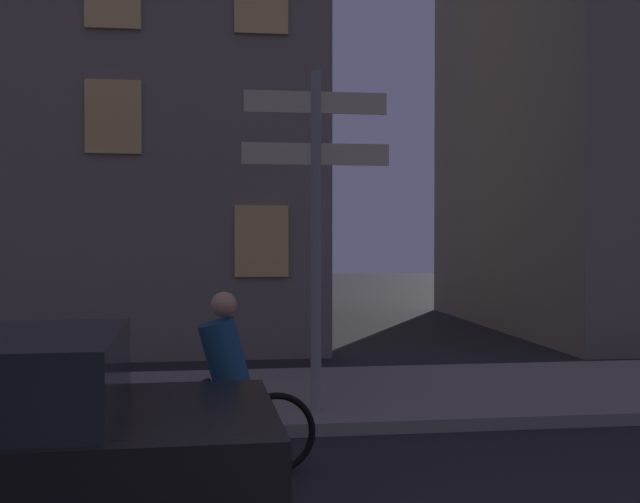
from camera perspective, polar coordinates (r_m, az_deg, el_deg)
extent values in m
cube|color=gray|center=(10.13, 1.34, -10.36)|extent=(40.00, 3.47, 0.14)
cylinder|color=gray|center=(8.77, -0.29, 0.75)|extent=(0.12, 0.12, 3.78)
cube|color=beige|center=(8.89, -0.30, 10.71)|extent=(1.60, 0.03, 0.24)
cube|color=beige|center=(8.81, -0.30, 7.05)|extent=(1.65, 0.03, 0.24)
cylinder|color=black|center=(6.21, -11.14, -15.44)|extent=(0.64, 0.23, 0.64)
torus|color=black|center=(6.98, -12.39, -13.23)|extent=(0.72, 0.13, 0.72)
torus|color=black|center=(7.09, -3.23, -12.97)|extent=(0.72, 0.13, 0.72)
cylinder|color=black|center=(6.96, -7.78, -11.14)|extent=(1.00, 0.15, 0.04)
cylinder|color=navy|center=(6.88, -6.95, -7.26)|extent=(0.48, 0.36, 0.61)
sphere|color=tan|center=(6.84, -6.96, -3.81)|extent=(0.22, 0.22, 0.22)
cylinder|color=black|center=(6.88, -7.27, -11.54)|extent=(0.35, 0.15, 0.55)
cylinder|color=black|center=(7.06, -7.44, -11.22)|extent=(0.35, 0.15, 0.55)
cube|color=#F2C672|center=(13.26, -4.24, 0.75)|extent=(0.90, 0.06, 1.20)
cube|color=#F2C672|center=(13.47, -14.70, 9.40)|extent=(0.90, 0.06, 1.20)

